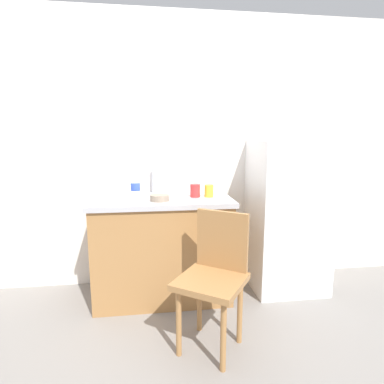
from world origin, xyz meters
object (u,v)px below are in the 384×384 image
(terracotta_bowl, at_px, (160,198))
(cup_yellow, at_px, (209,191))
(chair, at_px, (214,274))
(cup_red, at_px, (195,191))
(cup_blue, at_px, (135,189))
(dish_tray, at_px, (128,197))
(refrigerator, at_px, (287,216))

(terracotta_bowl, distance_m, cup_yellow, 0.43)
(chair, height_order, terracotta_bowl, terracotta_bowl)
(terracotta_bowl, bearing_deg, cup_red, 21.44)
(chair, height_order, cup_red, cup_red)
(cup_yellow, bearing_deg, cup_blue, 165.30)
(terracotta_bowl, relative_size, cup_yellow, 1.46)
(dish_tray, relative_size, cup_red, 2.55)
(refrigerator, xyz_separation_m, dish_tray, (-1.40, -0.07, 0.23))
(refrigerator, xyz_separation_m, terracotta_bowl, (-1.15, -0.15, 0.23))
(dish_tray, xyz_separation_m, cup_yellow, (0.68, 0.03, 0.03))
(terracotta_bowl, distance_m, cup_blue, 0.34)
(chair, distance_m, cup_red, 0.82)
(refrigerator, height_order, cup_blue, refrigerator)
(cup_blue, bearing_deg, dish_tray, -106.13)
(dish_tray, xyz_separation_m, cup_blue, (0.06, 0.19, 0.03))
(chair, xyz_separation_m, dish_tray, (-0.59, 0.66, 0.40))
(dish_tray, distance_m, cup_blue, 0.20)
(terracotta_bowl, distance_m, cup_red, 0.33)
(refrigerator, distance_m, cup_yellow, 0.77)
(dish_tray, xyz_separation_m, cup_red, (0.56, 0.04, 0.03))
(cup_yellow, xyz_separation_m, cup_red, (-0.12, 0.01, 0.00))
(dish_tray, height_order, cup_blue, cup_blue)
(cup_red, relative_size, cup_blue, 1.05)
(chair, bearing_deg, refrigerator, 76.62)
(dish_tray, distance_m, cup_red, 0.56)
(cup_red, bearing_deg, dish_tray, -175.80)
(chair, bearing_deg, cup_red, 127.04)
(chair, relative_size, dish_tray, 3.18)
(terracotta_bowl, xyz_separation_m, cup_blue, (-0.20, 0.27, 0.03))
(refrigerator, relative_size, terracotta_bowl, 8.89)
(chair, xyz_separation_m, terracotta_bowl, (-0.33, 0.58, 0.40))
(refrigerator, relative_size, cup_red, 12.24)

